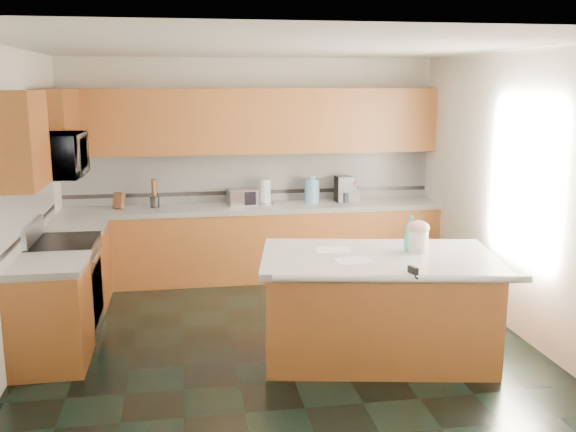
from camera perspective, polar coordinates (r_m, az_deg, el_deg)
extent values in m
plane|color=black|center=(6.21, -0.86, -10.87)|extent=(4.60, 4.60, 0.00)
plane|color=white|center=(5.75, -0.94, 14.85)|extent=(4.60, 4.60, 0.00)
cube|color=white|center=(8.11, -3.32, 4.33)|extent=(4.60, 0.04, 2.70)
cube|color=white|center=(3.61, 4.57, -4.94)|extent=(4.60, 0.04, 2.70)
cube|color=white|center=(5.96, -23.56, 0.72)|extent=(0.04, 4.60, 2.70)
cube|color=white|center=(6.58, 19.53, 1.98)|extent=(0.04, 4.60, 2.70)
cube|color=#411D0A|center=(7.97, -3.00, -2.54)|extent=(4.60, 0.60, 0.86)
cube|color=white|center=(7.87, -3.04, 0.71)|extent=(4.60, 0.64, 0.06)
cube|color=#411D0A|center=(7.87, -3.23, 8.43)|extent=(4.60, 0.33, 0.78)
cube|color=silver|center=(8.09, -3.29, 3.50)|extent=(4.60, 0.02, 0.63)
cube|color=black|center=(8.11, -3.27, 2.13)|extent=(4.60, 0.01, 0.05)
cube|color=#411D0A|center=(7.33, -18.14, -4.38)|extent=(0.60, 0.82, 0.86)
cube|color=white|center=(7.22, -18.37, -0.86)|extent=(0.64, 0.82, 0.06)
cube|color=#411D0A|center=(5.89, -20.34, -8.43)|extent=(0.60, 0.72, 0.86)
cube|color=white|center=(5.75, -20.66, -4.12)|extent=(0.64, 0.72, 0.06)
cube|color=silver|center=(6.49, -22.05, 0.64)|extent=(0.02, 2.30, 0.63)
cube|color=black|center=(6.53, -21.87, -1.04)|extent=(0.01, 2.30, 0.05)
cube|color=#411D0A|center=(7.23, -19.81, 7.48)|extent=(0.33, 1.09, 0.78)
cube|color=#411D0A|center=(5.61, -22.79, 6.26)|extent=(0.33, 0.72, 0.78)
cube|color=#B7B7BC|center=(6.58, -19.16, -6.17)|extent=(0.60, 0.76, 0.88)
cube|color=black|center=(6.54, -16.62, -6.46)|extent=(0.02, 0.68, 0.55)
cube|color=black|center=(6.46, -19.43, -2.27)|extent=(0.62, 0.78, 0.04)
cylinder|color=#B7B7BC|center=(6.43, -16.55, -3.24)|extent=(0.02, 0.66, 0.02)
cube|color=#B7B7BC|center=(6.48, -21.76, -1.30)|extent=(0.06, 0.76, 0.18)
imported|color=#B7B7BC|center=(6.32, -19.94, 5.08)|extent=(0.50, 0.73, 0.41)
cube|color=#411D0A|center=(5.78, 7.92, -8.16)|extent=(2.08, 1.42, 0.86)
cube|color=white|center=(5.65, 8.05, -3.76)|extent=(2.20, 1.54, 0.06)
cylinder|color=white|center=(5.10, 10.05, -5.51)|extent=(2.00, 0.42, 0.06)
cylinder|color=white|center=(5.79, 11.46, -2.23)|extent=(0.18, 0.18, 0.19)
ellipsoid|color=pink|center=(5.76, 11.51, -1.02)|extent=(0.20, 0.20, 0.12)
cylinder|color=tan|center=(5.75, 11.53, -0.60)|extent=(0.06, 0.02, 0.02)
sphere|color=tan|center=(5.74, 11.23, -0.61)|extent=(0.03, 0.03, 0.03)
sphere|color=tan|center=(5.76, 11.83, -0.58)|extent=(0.03, 0.03, 0.03)
imported|color=#27B8A3|center=(5.79, 10.87, -1.54)|extent=(0.13, 0.13, 0.32)
cube|color=white|center=(5.44, 5.91, -3.95)|extent=(0.34, 0.28, 0.00)
cube|color=white|center=(5.77, 4.07, -3.01)|extent=(0.34, 0.28, 0.00)
cube|color=black|center=(5.14, 11.04, -4.94)|extent=(0.06, 0.11, 0.09)
cylinder|color=black|center=(5.09, 11.28, -5.36)|extent=(0.02, 0.07, 0.02)
cube|color=#472814|center=(7.88, -14.79, 1.32)|extent=(0.16, 0.18, 0.22)
cylinder|color=black|center=(7.89, -11.77, 1.25)|extent=(0.11, 0.11, 0.14)
cylinder|color=#472814|center=(7.86, -11.82, 2.46)|extent=(0.06, 0.06, 0.20)
cube|color=#B7B7BC|center=(7.88, -4.08, 1.69)|extent=(0.38, 0.29, 0.20)
cube|color=black|center=(7.77, -4.00, 1.55)|extent=(0.31, 0.01, 0.16)
cylinder|color=white|center=(7.95, -2.06, 2.19)|extent=(0.14, 0.14, 0.31)
cylinder|color=#B7B7BC|center=(7.97, -2.05, 1.15)|extent=(0.21, 0.21, 0.01)
cylinder|color=#69A5D1|center=(8.00, 2.15, 2.24)|extent=(0.18, 0.18, 0.30)
cylinder|color=#69A5D1|center=(7.98, 2.16, 3.47)|extent=(0.09, 0.09, 0.04)
cube|color=black|center=(8.11, 4.96, 2.41)|extent=(0.20, 0.22, 0.33)
cylinder|color=black|center=(8.08, 5.03, 1.68)|extent=(0.13, 0.13, 0.13)
imported|color=white|center=(8.13, 5.92, 2.05)|extent=(0.14, 0.14, 0.23)
cylinder|color=red|center=(8.11, 5.94, 2.95)|extent=(0.02, 0.02, 0.03)
cube|color=white|center=(6.37, 20.24, 3.00)|extent=(0.02, 1.40, 1.10)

